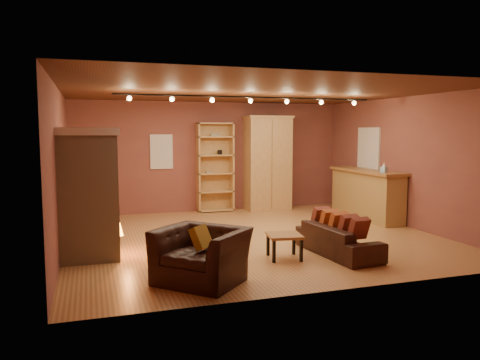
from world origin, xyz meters
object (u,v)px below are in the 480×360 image
object	(u,v)px
armoire	(268,163)
loveseat	(338,234)
bookcase	(215,166)
coffee_table	(284,238)
armchair	(201,246)
fireplace	(89,193)
bar_counter	(366,194)

from	to	relation	value
armoire	loveseat	bearing A→B (deg)	-96.45
bookcase	armoire	size ratio (longest dim) A/B	0.93
loveseat	coffee_table	bearing A→B (deg)	82.44
bookcase	coffee_table	world-z (taller)	bookcase
loveseat	armchair	world-z (taller)	armchair
fireplace	bookcase	xyz separation A→B (m)	(3.08, 3.73, 0.10)
fireplace	bar_counter	size ratio (longest dim) A/B	0.88
fireplace	armchair	bearing A→B (deg)	-50.84
armoire	armchair	bearing A→B (deg)	-119.76
coffee_table	bookcase	bearing A→B (deg)	88.89
bar_counter	coffee_table	world-z (taller)	bar_counter
fireplace	loveseat	distance (m)	4.15
coffee_table	armoire	bearing A→B (deg)	72.03
bookcase	bar_counter	size ratio (longest dim) A/B	0.94
bar_counter	armchair	xyz separation A→B (m)	(-4.80, -3.40, -0.09)
coffee_table	loveseat	bearing A→B (deg)	-2.79
armoire	loveseat	distance (m)	4.72
armchair	coffee_table	bearing A→B (deg)	69.92
armoire	loveseat	world-z (taller)	armoire
bar_counter	armchair	size ratio (longest dim) A/B	1.82
armchair	coffee_table	distance (m)	1.73
loveseat	armoire	bearing A→B (deg)	-11.22
bar_counter	loveseat	size ratio (longest dim) A/B	1.38
armoire	loveseat	size ratio (longest dim) A/B	1.40
armoire	coffee_table	bearing A→B (deg)	-107.97
armoire	fireplace	bearing A→B (deg)	-141.65
bookcase	loveseat	bearing A→B (deg)	-79.77
bar_counter	armchair	world-z (taller)	bar_counter
fireplace	coffee_table	bearing A→B (deg)	-18.97
fireplace	bar_counter	xyz separation A→B (m)	(6.24, 1.63, -0.47)
loveseat	coffee_table	size ratio (longest dim) A/B	2.88
bookcase	coffee_table	size ratio (longest dim) A/B	3.74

